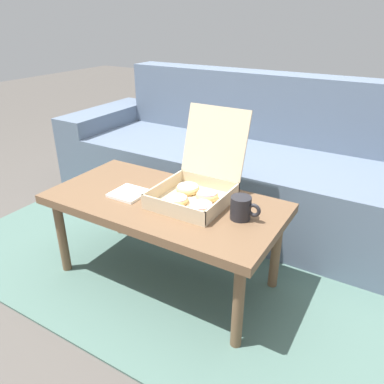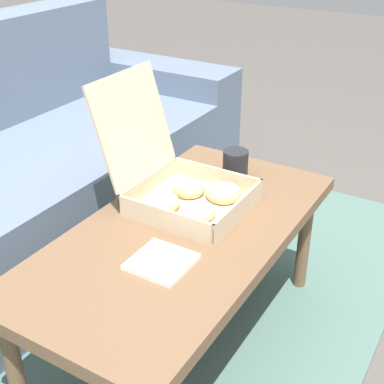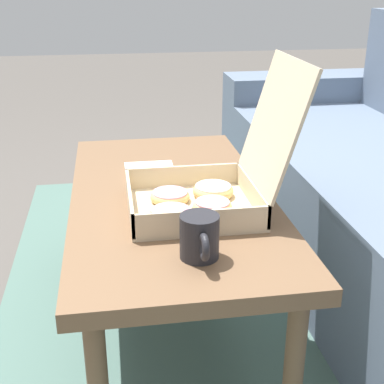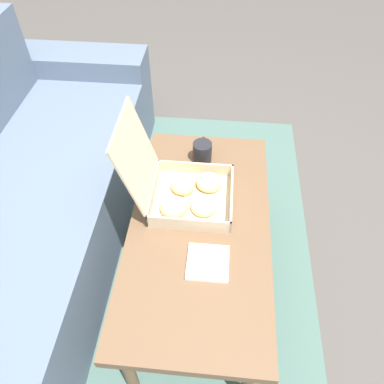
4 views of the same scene
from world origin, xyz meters
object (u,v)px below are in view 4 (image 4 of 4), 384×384
object	(u,v)px
couch	(2,230)
pastry_box	(182,188)
coffee_table	(199,232)
coffee_mug	(202,152)

from	to	relation	value
couch	pastry_box	xyz separation A→B (m)	(0.13, -0.76, 0.20)
couch	coffee_table	bearing A→B (deg)	-90.00
couch	coffee_mug	bearing A→B (deg)	-65.94
coffee_table	pastry_box	xyz separation A→B (m)	(0.13, 0.08, 0.11)
pastry_box	coffee_table	bearing A→B (deg)	-147.42
coffee_table	pastry_box	size ratio (longest dim) A/B	2.57
couch	coffee_mug	xyz separation A→B (m)	(0.37, -0.82, 0.19)
couch	coffee_mug	size ratio (longest dim) A/B	18.55
couch	coffee_table	distance (m)	0.84
coffee_table	pastry_box	distance (m)	0.18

